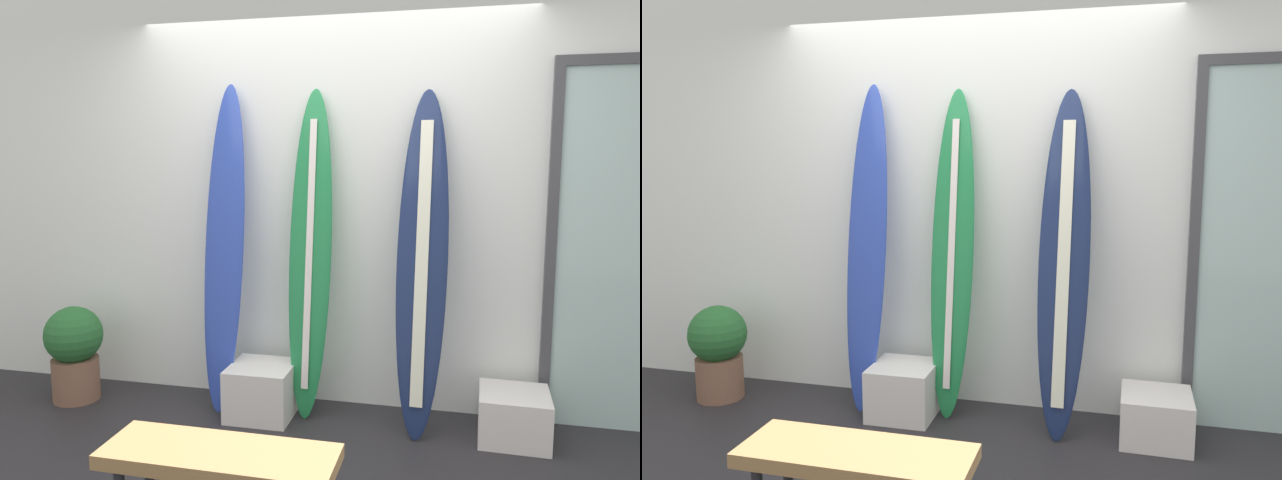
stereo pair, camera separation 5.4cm
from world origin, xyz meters
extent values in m
cube|color=white|center=(0.00, 1.30, 1.40)|extent=(7.20, 0.20, 2.80)
ellipsoid|color=#2D47B0|center=(-0.64, 0.98, 1.05)|extent=(0.28, 0.37, 2.09)
cone|color=black|center=(-0.64, 0.90, 0.19)|extent=(0.07, 0.08, 0.11)
ellipsoid|color=#218146|center=(-0.08, 1.01, 1.03)|extent=(0.28, 0.34, 2.05)
cube|color=white|center=(-0.08, 0.98, 1.03)|extent=(0.05, 0.24, 1.66)
cone|color=black|center=(-0.08, 0.93, 0.18)|extent=(0.07, 0.08, 0.11)
ellipsoid|color=navy|center=(0.62, 0.94, 1.02)|extent=(0.31, 0.49, 2.04)
cube|color=#EAE9CE|center=(0.62, 0.90, 1.03)|extent=(0.08, 0.36, 1.64)
cone|color=black|center=(0.62, 0.80, 0.18)|extent=(0.07, 0.09, 0.11)
cube|color=white|center=(1.17, 0.89, 0.14)|extent=(0.40, 0.40, 0.28)
cube|color=silver|center=(-0.36, 0.87, 0.16)|extent=(0.40, 0.40, 0.33)
cube|color=#47474C|center=(1.36, 1.18, 1.07)|extent=(0.06, 0.06, 2.14)
cylinder|color=brown|center=(-1.67, 0.83, 0.14)|extent=(0.31, 0.31, 0.29)
sphere|color=#27642E|center=(-1.67, 0.83, 0.45)|extent=(0.38, 0.38, 0.38)
cube|color=olive|center=(-0.07, -0.50, 0.44)|extent=(0.95, 0.34, 0.06)
camera|label=1|loc=(0.86, -2.66, 1.64)|focal=34.49mm
camera|label=2|loc=(0.91, -2.64, 1.64)|focal=34.49mm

